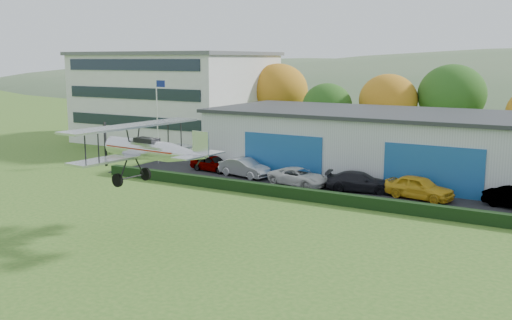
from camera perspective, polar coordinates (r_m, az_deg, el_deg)
The scene contains 14 objects.
ground at distance 25.26m, azimuth -6.70°, elevation -12.36°, with size 300.00×300.00×0.00m, color #34621F.
apron at distance 42.22m, azimuth 14.13°, elevation -3.37°, with size 48.00×9.00×0.05m, color black.
hedge at distance 37.67m, azimuth 12.09°, elevation -4.32°, with size 46.00×0.60×0.80m, color black.
hangar at distance 47.96m, azimuth 18.90°, elevation 1.18°, with size 40.60×12.60×5.30m.
office_block at distance 68.32m, azimuth -8.00°, elevation 6.27°, with size 20.60×15.60×10.40m.
flagpole at distance 53.19m, azimuth -9.75°, elevation 4.71°, with size 1.05×0.10×8.00m.
tree_belt at distance 60.81m, azimuth 17.62°, elevation 5.81°, with size 75.70×13.22×10.12m.
distant_hills at distance 161.26m, azimuth 23.32°, elevation 1.15°, with size 430.00×196.00×56.00m.
car_0 at distance 49.39m, azimuth -4.36°, elevation -0.30°, with size 1.66×4.13×1.41m, color gray.
car_1 at distance 46.90m, azimuth -1.15°, elevation -0.75°, with size 1.61×4.63×1.52m, color silver.
car_2 at distance 43.82m, azimuth 4.29°, elevation -1.68°, with size 2.20×4.78×1.33m, color silver.
car_3 at distance 42.41m, azimuth 10.32°, elevation -2.14°, with size 2.00×4.93×1.43m, color black.
car_4 at distance 41.04m, azimuth 15.97°, elevation -2.65°, with size 1.91×4.74×1.61m, color gold.
biplane at distance 31.02m, azimuth -10.70°, elevation 1.22°, with size 7.69×8.83×3.30m.
Camera 1 is at (14.16, -18.58, 9.60)m, focal length 40.09 mm.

